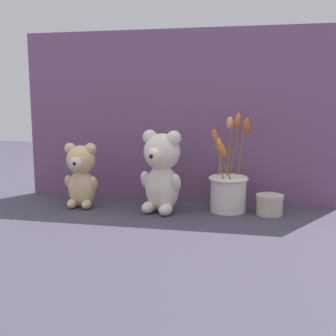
% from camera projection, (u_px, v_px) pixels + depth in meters
% --- Properties ---
extents(ground_plane, '(4.00, 4.00, 0.00)m').
position_uv_depth(ground_plane, '(167.00, 212.00, 1.36)').
color(ground_plane, '#3D3847').
extents(backdrop_wall, '(1.11, 0.02, 0.60)m').
position_uv_depth(backdrop_wall, '(177.00, 117.00, 1.47)').
color(backdrop_wall, '#704C70').
rests_on(backdrop_wall, ground).
extents(teddy_bear_large, '(0.15, 0.13, 0.26)m').
position_uv_depth(teddy_bear_large, '(161.00, 170.00, 1.33)').
color(teddy_bear_large, beige).
rests_on(teddy_bear_large, ground).
extents(teddy_bear_medium, '(0.12, 0.11, 0.22)m').
position_uv_depth(teddy_bear_medium, '(81.00, 174.00, 1.40)').
color(teddy_bear_medium, '#DBBC84').
rests_on(teddy_bear_medium, ground).
extents(flower_vase, '(0.13, 0.15, 0.32)m').
position_uv_depth(flower_vase, '(228.00, 188.00, 1.35)').
color(flower_vase, silver).
rests_on(flower_vase, ground).
extents(decorative_tin_tall, '(0.09, 0.09, 0.06)m').
position_uv_depth(decorative_tin_tall, '(270.00, 205.00, 1.32)').
color(decorative_tin_tall, beige).
rests_on(decorative_tin_tall, ground).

